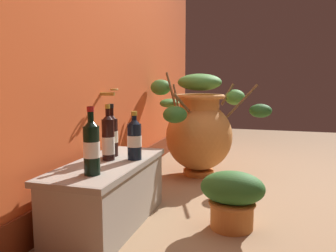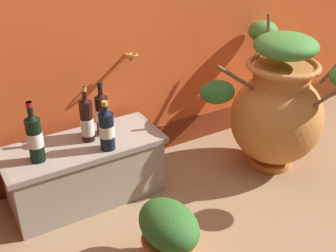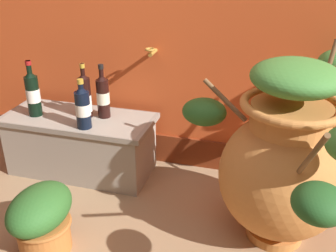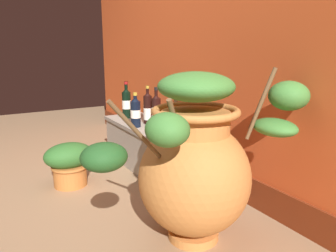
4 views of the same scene
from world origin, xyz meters
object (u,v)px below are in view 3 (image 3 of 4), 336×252
object	(u,v)px
wine_bottle_middle	(85,96)
wine_bottle_right	(83,106)
wine_bottle_back	(103,95)
potted_shrub	(41,218)
terracotta_urn	(286,159)
wine_bottle_left	(33,92)

from	to	relation	value
wine_bottle_middle	wine_bottle_right	size ratio (longest dim) A/B	1.15
wine_bottle_back	potted_shrub	bearing A→B (deg)	-89.74
terracotta_urn	wine_bottle_back	world-z (taller)	terracotta_urn
terracotta_urn	wine_bottle_right	distance (m)	1.07
terracotta_urn	wine_bottle_left	bearing A→B (deg)	170.56
wine_bottle_left	wine_bottle_back	world-z (taller)	wine_bottle_left
terracotta_urn	wine_bottle_back	xyz separation A→B (m)	(-1.01, 0.32, 0.08)
wine_bottle_left	potted_shrub	bearing A→B (deg)	-57.48
terracotta_urn	wine_bottle_middle	size ratio (longest dim) A/B	3.47
terracotta_urn	wine_bottle_right	bearing A→B (deg)	171.40
wine_bottle_left	wine_bottle_right	bearing A→B (deg)	-11.94
potted_shrub	wine_bottle_right	bearing A→B (deg)	94.92
terracotta_urn	wine_bottle_back	bearing A→B (deg)	162.37
wine_bottle_left	wine_bottle_right	distance (m)	0.36
terracotta_urn	wine_bottle_right	size ratio (longest dim) A/B	3.97
wine_bottle_middle	wine_bottle_back	size ratio (longest dim) A/B	1.01
wine_bottle_right	potted_shrub	size ratio (longest dim) A/B	0.79
wine_bottle_left	wine_bottle_right	xyz separation A→B (m)	(0.35, -0.07, -0.02)
terracotta_urn	potted_shrub	world-z (taller)	terracotta_urn
wine_bottle_left	wine_bottle_back	distance (m)	0.40
wine_bottle_middle	potted_shrub	xyz separation A→B (m)	(0.10, -0.68, -0.31)
wine_bottle_left	terracotta_urn	bearing A→B (deg)	-9.44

